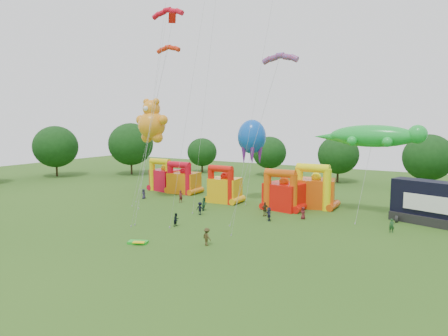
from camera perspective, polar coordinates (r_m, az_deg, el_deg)
The scene contains 24 objects.
ground at distance 41.17m, azimuth -16.41°, elevation -11.35°, with size 160.00×160.00×0.00m, color #2D5718.
tree_ring at distance 40.96m, azimuth -17.21°, elevation -2.46°, with size 122.88×124.98×12.07m.
bouncy_castle_0 at distance 73.22m, azimuth -8.57°, elevation -1.42°, with size 5.29×4.59×5.89m.
bouncy_castle_1 at distance 70.11m, azimuth -5.86°, elevation -1.83°, with size 5.28×4.42×5.64m.
bouncy_castle_2 at distance 61.85m, azimuth 0.02°, elevation -2.86°, with size 4.77×3.96×5.87m.
bouncy_castle_3 at distance 57.38m, azimuth 8.45°, elevation -3.68°, with size 5.62×4.83×5.93m.
bouncy_castle_4 at distance 59.64m, azimuth 12.89°, elevation -3.17°, with size 6.07×5.27×6.53m.
stage_trailer at distance 55.23m, azimuth 27.19°, elevation -4.45°, with size 8.94×5.47×5.34m.
teddy_bear_kite at distance 63.90m, azimuth -10.53°, elevation 4.83°, with size 6.03×5.21×16.17m.
gecko_kite at distance 55.39m, azimuth 20.15°, elevation 2.95°, with size 14.32×8.29×12.22m.
octopus_kite at distance 62.29m, azimuth 3.92°, elevation 3.05°, with size 4.42×5.95×12.87m.
parafoil_kites at distance 53.06m, azimuth -6.62°, elevation 6.66°, with size 25.06×15.57×28.82m.
diamond_kites at distance 52.18m, azimuth -4.82°, elevation 11.33°, with size 20.60×15.96×44.37m.
folded_kite_bundle at distance 42.82m, azimuth -12.18°, elevation -10.32°, with size 2.23×1.71×0.31m.
spectator_0 at distance 66.09m, azimuth -11.41°, elevation -3.64°, with size 0.79×0.51×1.61m, color #28243C.
spectator_1 at distance 62.22m, azimuth -6.19°, elevation -4.06°, with size 0.69×0.45×1.89m, color #591920.
spectator_2 at distance 56.44m, azimuth -2.79°, elevation -5.17°, with size 0.91×0.71×1.86m, color #1A4128.
spectator_3 at distance 53.96m, azimuth -3.45°, elevation -5.80°, with size 1.12×0.65×1.74m, color black.
spectator_4 at distance 53.31m, azimuth 5.88°, elevation -5.88°, with size 1.12×0.47×1.92m, color #42331A.
spectator_5 at distance 51.08m, azimuth 6.43°, elevation -6.55°, with size 1.62×0.52×1.75m, color #272941.
spectator_6 at distance 52.62m, azimuth 11.22°, elevation -6.33°, with size 0.78×0.51×1.60m, color #58191C.
spectator_7 at distance 49.32m, azimuth 22.84°, elevation -7.62°, with size 0.59×0.39×1.61m, color #1C4721.
spectator_8 at distance 48.55m, azimuth -6.82°, elevation -7.34°, with size 0.78×0.61×1.61m, color black.
spectator_9 at distance 41.05m, azimuth -2.46°, elevation -9.79°, with size 1.19×0.68×1.84m, color #3B3217.
Camera 1 is at (28.78, -26.59, 12.65)m, focal length 32.00 mm.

